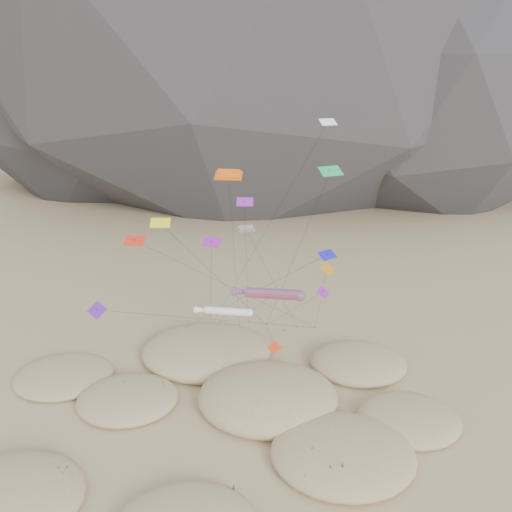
% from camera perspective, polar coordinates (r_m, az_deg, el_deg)
% --- Properties ---
extents(ground, '(500.00, 500.00, 0.00)m').
position_cam_1_polar(ground, '(53.34, -3.13, -20.46)').
color(ground, '#CCB789').
rests_on(ground, ground).
extents(dunes, '(50.29, 39.24, 4.47)m').
position_cam_1_polar(dunes, '(56.72, -3.31, -16.62)').
color(dunes, '#CCB789').
rests_on(dunes, ground).
extents(dune_grass, '(41.22, 25.96, 1.44)m').
position_cam_1_polar(dune_grass, '(55.18, -3.99, -17.71)').
color(dune_grass, black).
rests_on(dune_grass, ground).
extents(kite_stakes, '(20.85, 3.88, 0.30)m').
position_cam_1_polar(kite_stakes, '(72.50, -1.62, -8.19)').
color(kite_stakes, '#3F2D1E').
rests_on(kite_stakes, ground).
extents(rainbow_tube_kite, '(8.12, 19.22, 12.90)m').
position_cam_1_polar(rainbow_tube_kite, '(54.77, 1.60, -4.33)').
color(rainbow_tube_kite, red).
rests_on(rainbow_tube_kite, ground).
extents(white_tube_kite, '(6.83, 11.30, 10.01)m').
position_cam_1_polar(white_tube_kite, '(56.89, -3.61, -6.32)').
color(white_tube_kite, white).
rests_on(white_tube_kite, ground).
extents(orange_parafoil, '(3.06, 12.31, 25.11)m').
position_cam_1_polar(orange_parafoil, '(53.54, -3.14, 9.04)').
color(orange_parafoil, '#E75D0C').
rests_on(orange_parafoil, ground).
extents(multi_parafoil, '(8.42, 9.79, 18.29)m').
position_cam_1_polar(multi_parafoil, '(57.29, -1.03, 2.90)').
color(multi_parafoil, '#FF241A').
rests_on(multi_parafoil, ground).
extents(delta_kites, '(27.22, 20.19, 30.16)m').
position_cam_1_polar(delta_kites, '(53.89, -1.46, 0.75)').
color(delta_kites, red).
rests_on(delta_kites, ground).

